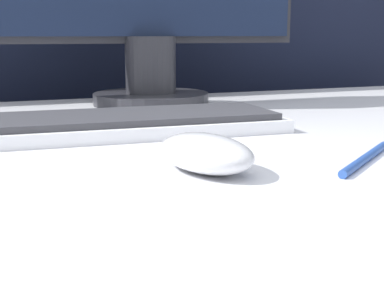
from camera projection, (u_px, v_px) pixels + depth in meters
partition_panel at (41, 119)px, 1.13m from camera, size 5.00×0.03×1.36m
computer_mouse_near at (205, 153)px, 0.47m from camera, size 0.09×0.12×0.03m
keyboard at (112, 124)px, 0.66m from camera, size 0.43×0.16×0.02m
pen at (366, 158)px, 0.51m from camera, size 0.12×0.09×0.01m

